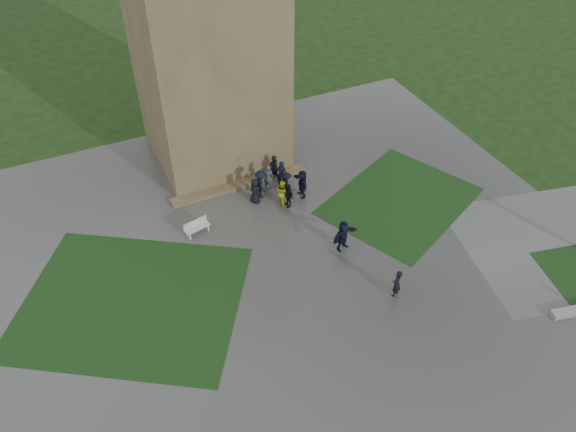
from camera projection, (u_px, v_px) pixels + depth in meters
name	position (u px, v px, depth m)	size (l,w,h in m)	color
ground	(315.00, 302.00, 28.78)	(120.00, 120.00, 0.00)	black
plaza	(298.00, 276.00, 30.14)	(34.00, 34.00, 0.02)	#3B3B38
lawn_inset_left	(132.00, 301.00, 28.79)	(11.00, 9.00, 0.01)	black
lawn_inset_right	(400.00, 201.00, 34.88)	(9.00, 7.00, 0.01)	black
tower	(204.00, 25.00, 33.11)	(8.00, 8.00, 18.00)	brown
tower_plinth	(240.00, 185.00, 35.93)	(9.00, 0.80, 0.22)	brown
bench	(197.00, 227.00, 32.39)	(1.58, 0.79, 0.88)	beige
visitor_cluster	(279.00, 181.00, 34.56)	(3.75, 3.64, 2.68)	black
pedestrian_mid	(343.00, 235.00, 31.10)	(1.80, 0.65, 1.94)	black
pedestrian_near	(397.00, 283.00, 28.56)	(0.63, 0.41, 1.72)	black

